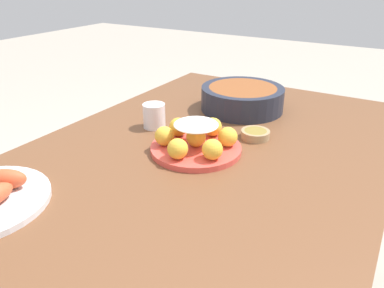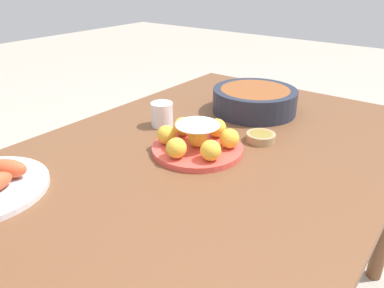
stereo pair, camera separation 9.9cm
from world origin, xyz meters
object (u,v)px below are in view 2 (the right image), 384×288
at_px(cake_plate, 197,141).
at_px(sauce_bowl, 261,137).
at_px(serving_bowl, 254,100).
at_px(dining_table, 186,190).
at_px(cup_far, 162,114).

distance_m(cake_plate, sauce_bowl, 0.20).
bearing_deg(cake_plate, serving_bowl, 4.23).
relative_size(dining_table, cup_far, 20.68).
bearing_deg(serving_bowl, cup_far, 149.44).
relative_size(cake_plate, serving_bowl, 0.87).
distance_m(serving_bowl, cup_far, 0.34).
height_order(dining_table, cake_plate, cake_plate).
xyz_separation_m(serving_bowl, sauce_bowl, (-0.21, -0.14, -0.03)).
bearing_deg(sauce_bowl, cake_plate, 147.02).
distance_m(cake_plate, serving_bowl, 0.38).
bearing_deg(cup_far, sauce_bowl, -74.53).
height_order(dining_table, cup_far, cup_far).
height_order(cake_plate, cup_far, cake_plate).
bearing_deg(dining_table, cup_far, 54.51).
relative_size(cake_plate, cup_far, 3.27).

